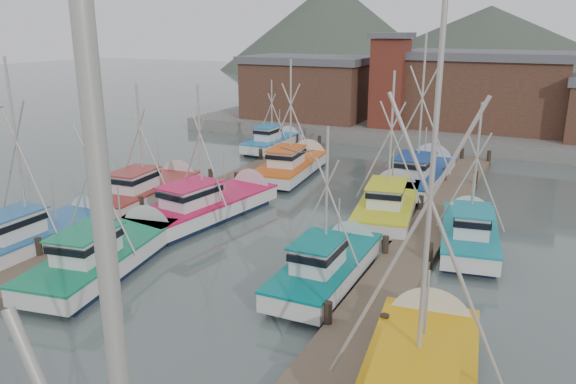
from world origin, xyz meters
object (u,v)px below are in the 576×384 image
at_px(boat_4, 110,253).
at_px(boat_12, 294,165).
at_px(lookout_tower, 390,80).
at_px(boat_8, 212,204).

height_order(boat_4, boat_12, boat_12).
distance_m(boat_4, boat_12, 18.29).
distance_m(lookout_tower, boat_4, 34.41).
bearing_deg(boat_12, boat_8, -96.93).
xyz_separation_m(boat_8, boat_12, (0.22, 10.39, 0.00)).
distance_m(lookout_tower, boat_8, 26.63).
height_order(lookout_tower, boat_12, lookout_tower).
bearing_deg(lookout_tower, boat_8, -95.64).
xyz_separation_m(boat_4, boat_12, (0.43, 18.29, 0.00)).
distance_m(lookout_tower, boat_12, 16.57).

